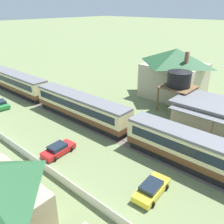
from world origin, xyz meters
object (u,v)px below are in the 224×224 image
at_px(parked_car_red, 58,149).
at_px(parked_car_yellow, 152,189).
at_px(passenger_train, 132,126).
at_px(station_building, 224,118).
at_px(water_tower, 179,79).
at_px(station_house_dark_green_roof, 175,72).
at_px(parked_car_green, 1,104).

relative_size(parked_car_red, parked_car_yellow, 0.94).
bearing_deg(passenger_train, parked_car_yellow, -42.01).
distance_m(station_building, water_tower, 9.45).
relative_size(station_building, station_house_dark_green_roof, 1.26).
bearing_deg(station_building, water_tower, 165.49).
height_order(parked_car_yellow, parked_car_green, parked_car_yellow).
height_order(passenger_train, water_tower, water_tower).
distance_m(station_building, parked_car_yellow, 17.55).
bearing_deg(water_tower, parked_car_red, -101.66).
distance_m(station_building, parked_car_green, 36.50).
bearing_deg(parked_car_green, water_tower, 45.89).
bearing_deg(parked_car_yellow, station_building, -6.00).
bearing_deg(water_tower, parked_car_yellow, -68.56).
bearing_deg(parked_car_green, passenger_train, 20.96).
bearing_deg(parked_car_yellow, parked_car_red, 94.44).
bearing_deg(parked_car_green, parked_car_red, 0.62).
bearing_deg(parked_car_green, station_building, 34.73).
xyz_separation_m(passenger_train, parked_car_yellow, (7.23, -6.51, -1.60)).
height_order(station_building, parked_car_yellow, station_building).
bearing_deg(water_tower, station_house_dark_green_roof, 122.79).
height_order(passenger_train, parked_car_yellow, passenger_train).
bearing_deg(parked_car_yellow, water_tower, 17.91).
bearing_deg(station_house_dark_green_roof, water_tower, -57.21).
distance_m(parked_car_red, parked_car_yellow, 12.26).
relative_size(station_building, parked_car_red, 3.29).
height_order(station_house_dark_green_roof, parked_car_yellow, station_house_dark_green_roof).
bearing_deg(station_house_dark_green_roof, station_building, -33.62).
relative_size(station_house_dark_green_roof, parked_car_green, 2.60).
distance_m(water_tower, parked_car_red, 22.38).
xyz_separation_m(station_house_dark_green_roof, parked_car_yellow, (11.61, -25.71, -4.17)).
relative_size(passenger_train, station_building, 5.45).
xyz_separation_m(water_tower, parked_car_red, (-4.41, -21.38, -4.93)).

